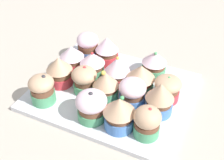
% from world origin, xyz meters
% --- Properties ---
extents(ground_plane, '(1.80, 1.80, 0.03)m').
position_xyz_m(ground_plane, '(0.00, 0.00, -0.01)').
color(ground_plane, '#B2A899').
extents(baking_tray, '(0.30, 0.36, 0.01)m').
position_xyz_m(baking_tray, '(0.00, 0.00, 0.01)').
color(baking_tray, silver).
rests_on(baking_tray, ground_plane).
extents(cupcake_0, '(0.06, 0.06, 0.07)m').
position_xyz_m(cupcake_0, '(-0.09, -0.12, 0.05)').
color(cupcake_0, '#4C9E6B').
rests_on(cupcake_0, baking_tray).
extents(cupcake_1, '(0.06, 0.06, 0.08)m').
position_xyz_m(cupcake_1, '(-0.02, -0.12, 0.05)').
color(cupcake_1, '#477AC6').
rests_on(cupcake_1, baking_tray).
extents(cupcake_2, '(0.06, 0.06, 0.06)m').
position_xyz_m(cupcake_2, '(0.02, -0.13, 0.04)').
color(cupcake_2, '#D1333D').
rests_on(cupcake_2, baking_tray).
extents(cupcake_3, '(0.07, 0.07, 0.08)m').
position_xyz_m(cupcake_3, '(-0.10, -0.06, 0.05)').
color(cupcake_3, '#477AC6').
rests_on(cupcake_3, baking_tray).
extents(cupcake_4, '(0.06, 0.06, 0.07)m').
position_xyz_m(cupcake_4, '(-0.02, -0.06, 0.05)').
color(cupcake_4, '#477AC6').
rests_on(cupcake_4, baking_tray).
extents(cupcake_5, '(0.07, 0.07, 0.07)m').
position_xyz_m(cupcake_5, '(0.02, -0.06, 0.05)').
color(cupcake_5, '#4C9E6B').
rests_on(cupcake_5, baking_tray).
extents(cupcake_6, '(0.06, 0.06, 0.07)m').
position_xyz_m(cupcake_6, '(0.10, -0.07, 0.05)').
color(cupcake_6, '#4C9E6B').
rests_on(cupcake_6, baking_tray).
extents(cupcake_7, '(0.07, 0.07, 0.07)m').
position_xyz_m(cupcake_7, '(-0.10, 0.00, 0.05)').
color(cupcake_7, '#4C9E6B').
rests_on(cupcake_7, baking_tray).
extents(cupcake_8, '(0.06, 0.06, 0.08)m').
position_xyz_m(cupcake_8, '(-0.03, 0.00, 0.05)').
color(cupcake_8, '#4C9E6B').
rests_on(cupcake_8, baking_tray).
extents(cupcake_9, '(0.06, 0.06, 0.08)m').
position_xyz_m(cupcake_9, '(0.03, 0.00, 0.05)').
color(cupcake_9, '#D1333D').
rests_on(cupcake_9, baking_tray).
extents(cupcake_10, '(0.06, 0.06, 0.07)m').
position_xyz_m(cupcake_10, '(-0.03, 0.06, 0.05)').
color(cupcake_10, '#4C9E6B').
rests_on(cupcake_10, baking_tray).
extents(cupcake_11, '(0.06, 0.06, 0.07)m').
position_xyz_m(cupcake_11, '(0.03, 0.07, 0.05)').
color(cupcake_11, '#4C9E6B').
rests_on(cupcake_11, baking_tray).
extents(cupcake_12, '(0.06, 0.06, 0.08)m').
position_xyz_m(cupcake_12, '(0.10, 0.06, 0.05)').
color(cupcake_12, '#D1333D').
rests_on(cupcake_12, baking_tray).
extents(cupcake_13, '(0.06, 0.06, 0.07)m').
position_xyz_m(cupcake_13, '(-0.10, 0.12, 0.05)').
color(cupcake_13, '#4C9E6B').
rests_on(cupcake_13, baking_tray).
extents(cupcake_14, '(0.06, 0.06, 0.07)m').
position_xyz_m(cupcake_14, '(-0.03, 0.12, 0.05)').
color(cupcake_14, '#D1333D').
rests_on(cupcake_14, baking_tray).
extents(cupcake_15, '(0.06, 0.06, 0.07)m').
position_xyz_m(cupcake_15, '(0.03, 0.13, 0.05)').
color(cupcake_15, '#D1333D').
rests_on(cupcake_15, baking_tray).
extents(cupcake_16, '(0.06, 0.06, 0.07)m').
position_xyz_m(cupcake_16, '(0.10, 0.12, 0.05)').
color(cupcake_16, '#477AC6').
rests_on(cupcake_16, baking_tray).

